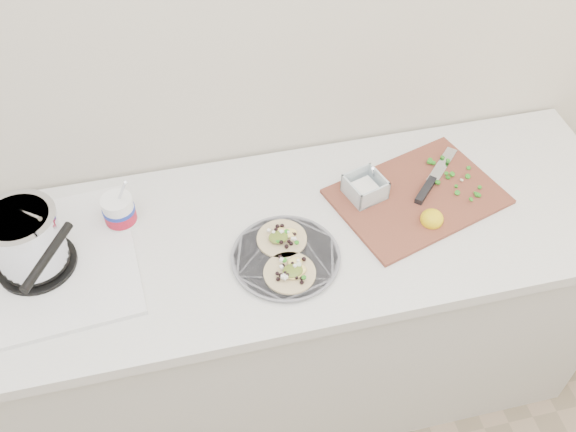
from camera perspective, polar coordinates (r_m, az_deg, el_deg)
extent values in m
cube|color=beige|center=(1.76, -9.43, 13.72)|extent=(3.50, 0.05, 2.60)
cube|color=beige|center=(2.18, -5.67, -10.04)|extent=(2.40, 0.62, 0.86)
cube|color=silver|center=(1.80, -6.62, -2.94)|extent=(2.44, 0.66, 0.04)
cube|color=silver|center=(1.84, -21.25, -4.20)|extent=(0.54, 0.51, 0.01)
cylinder|color=black|center=(1.83, -21.37, -3.94)|extent=(0.21, 0.21, 0.01)
torus|color=black|center=(1.82, -21.50, -3.64)|extent=(0.18, 0.18, 0.02)
cylinder|color=silver|center=(1.76, -22.29, -1.82)|extent=(0.18, 0.18, 0.16)
cylinder|color=slate|center=(1.74, -0.21, -3.72)|extent=(0.28, 0.28, 0.01)
cylinder|color=slate|center=(1.73, -0.21, -3.62)|extent=(0.30, 0.30, 0.00)
cylinder|color=white|center=(1.84, -14.75, 0.32)|extent=(0.09, 0.09, 0.11)
cylinder|color=#A51229|center=(1.85, -14.72, 0.21)|extent=(0.09, 0.09, 0.04)
cylinder|color=#192D99|center=(1.84, -14.83, 0.59)|extent=(0.09, 0.09, 0.01)
cube|color=brown|center=(1.93, 11.40, 1.71)|extent=(0.55, 0.45, 0.01)
cube|color=white|center=(1.89, 6.84, 2.36)|extent=(0.07, 0.07, 0.03)
ellipsoid|color=yellow|center=(1.85, 12.71, -0.10)|extent=(0.07, 0.07, 0.06)
cube|color=silver|center=(2.03, 13.54, 4.42)|extent=(0.14, 0.15, 0.00)
cube|color=black|center=(1.93, 12.13, 2.26)|extent=(0.09, 0.10, 0.02)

